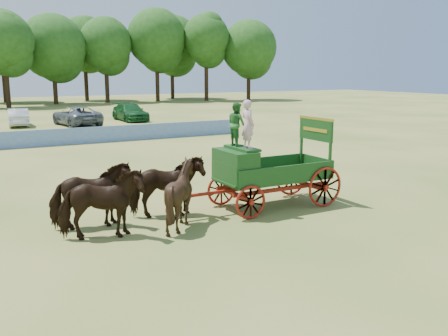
% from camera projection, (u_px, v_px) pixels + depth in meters
% --- Properties ---
extents(ground, '(160.00, 160.00, 0.00)m').
position_uv_depth(ground, '(194.00, 216.00, 16.09)').
color(ground, tan).
rests_on(ground, ground).
extents(horse_lead_left, '(2.54, 1.61, 1.98)m').
position_uv_depth(horse_lead_left, '(101.00, 205.00, 13.69)').
color(horse_lead_left, black).
rests_on(horse_lead_left, ground).
extents(horse_lead_right, '(2.46, 1.36, 1.98)m').
position_uv_depth(horse_lead_right, '(91.00, 196.00, 14.64)').
color(horse_lead_right, black).
rests_on(horse_lead_right, ground).
extents(horse_wheel_left, '(1.99, 1.81, 1.99)m').
position_uv_depth(horse_wheel_left, '(181.00, 194.00, 14.84)').
color(horse_wheel_left, black).
rests_on(horse_wheel_left, ground).
extents(horse_wheel_right, '(2.53, 1.57, 1.98)m').
position_uv_depth(horse_wheel_right, '(167.00, 187.00, 15.78)').
color(horse_wheel_right, black).
rests_on(horse_wheel_right, ground).
extents(farm_dray, '(6.00, 2.00, 3.70)m').
position_uv_depth(farm_dray, '(255.00, 163.00, 16.63)').
color(farm_dray, maroon).
rests_on(farm_dray, ground).
extents(sponsor_banner, '(26.00, 0.08, 1.05)m').
position_uv_depth(sponsor_banner, '(54.00, 137.00, 30.95)').
color(sponsor_banner, '#1E43A3').
rests_on(sponsor_banner, ground).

